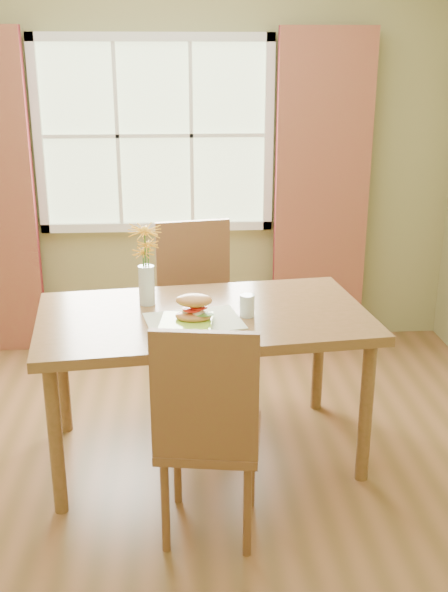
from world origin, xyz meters
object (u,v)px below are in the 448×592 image
dining_table (204,328)px  croissant_sandwich (194,308)px  water_glass (247,306)px  chair_near (208,426)px  flower_vase (146,257)px  chair_far (197,303)px

dining_table → croissant_sandwich: croissant_sandwich is taller
water_glass → dining_table: bearing=165.1°
dining_table → chair_near: bearing=-97.5°
water_glass → flower_vase: bearing=157.1°
croissant_sandwich → flower_vase: bearing=134.3°
croissant_sandwich → flower_vase: (-0.23, 0.30, 0.17)m
croissant_sandwich → chair_far: bearing=94.1°
croissant_sandwich → water_glass: bearing=25.6°
chair_near → chair_far: bearing=98.6°
chair_far → chair_near: bearing=-99.8°
dining_table → water_glass: size_ratio=15.69×
chair_far → flower_vase: (-0.27, -0.56, 0.46)m
chair_far → water_glass: (0.23, -0.77, 0.26)m
dining_table → chair_far: chair_far is taller
chair_far → flower_vase: bearing=-125.6°
dining_table → flower_vase: flower_vase is taller
chair_near → flower_vase: (-0.27, 0.86, 0.49)m
flower_vase → water_glass: bearing=-22.9°
dining_table → chair_near: size_ratio=1.68×
chair_near → water_glass: chair_near is taller
chair_near → croissant_sandwich: chair_near is taller
chair_near → water_glass: (0.22, 0.65, 0.29)m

